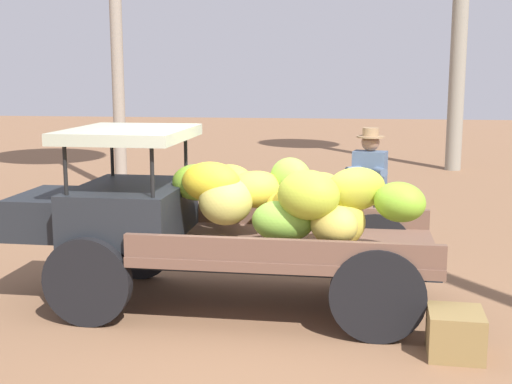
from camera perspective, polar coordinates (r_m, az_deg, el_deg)
name	(u,v)px	position (r m, az deg, el deg)	size (l,w,h in m)	color
ground_plane	(262,316)	(7.17, 0.51, -10.22)	(60.00, 60.00, 0.00)	brown
truck	(217,216)	(7.22, -3.23, -2.04)	(4.52, 1.87, 1.88)	black
farmer	(369,190)	(8.60, 9.35, 0.14)	(0.53, 0.49, 1.80)	#B7B6AA
wooden_crate	(455,333)	(6.42, 16.19, -11.17)	(0.51, 0.48, 0.40)	olive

